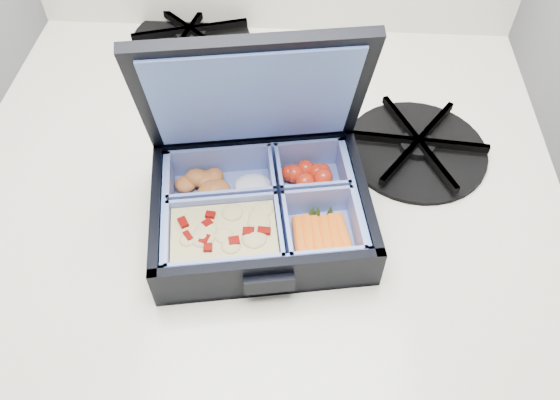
# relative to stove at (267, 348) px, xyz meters

# --- Properties ---
(stove) EXTENTS (0.65, 0.65, 0.98)m
(stove) POSITION_rel_stove_xyz_m (0.00, 0.00, 0.00)
(stove) COLOR beige
(stove) RESTS_ON floor
(bento_box) EXTENTS (0.23, 0.19, 0.05)m
(bento_box) POSITION_rel_stove_xyz_m (0.01, -0.09, 0.52)
(bento_box) COLOR black
(bento_box) RESTS_ON stove
(burner_grate) EXTENTS (0.17, 0.17, 0.02)m
(burner_grate) POSITION_rel_stove_xyz_m (0.18, 0.03, 0.50)
(burner_grate) COLOR black
(burner_grate) RESTS_ON stove
(burner_grate_rear) EXTENTS (0.20, 0.20, 0.02)m
(burner_grate_rear) POSITION_rel_stove_xyz_m (-0.11, 0.23, 0.50)
(burner_grate_rear) COLOR black
(burner_grate_rear) RESTS_ON stove
(fork) EXTENTS (0.06, 0.17, 0.01)m
(fork) POSITION_rel_stove_xyz_m (0.09, 0.05, 0.49)
(fork) COLOR silver
(fork) RESTS_ON stove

